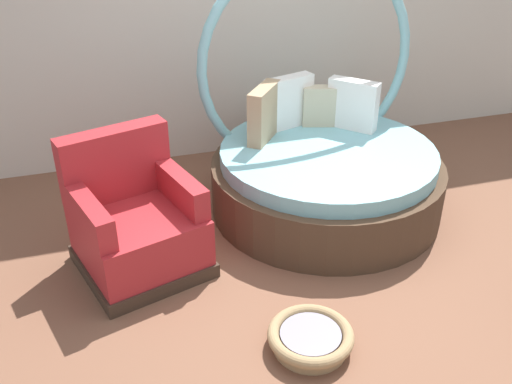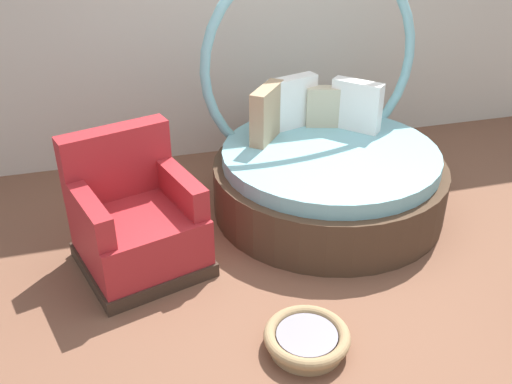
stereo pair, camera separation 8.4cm
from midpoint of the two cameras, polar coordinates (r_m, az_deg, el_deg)
name	(u,v)px [view 1 (the left image)]	position (r m, az deg, el deg)	size (l,w,h in m)	color
ground_plane	(329,278)	(4.06, 6.70, -8.43)	(8.00, 8.00, 0.02)	brown
round_daybed	(323,162)	(4.69, 6.14, 2.96)	(1.85, 1.85, 1.99)	#473323
red_armchair	(136,224)	(4.06, -12.42, -3.12)	(0.99, 0.99, 0.94)	#38281E
pet_basket	(310,338)	(3.48, 4.70, -14.21)	(0.51, 0.51, 0.13)	#9E7F56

